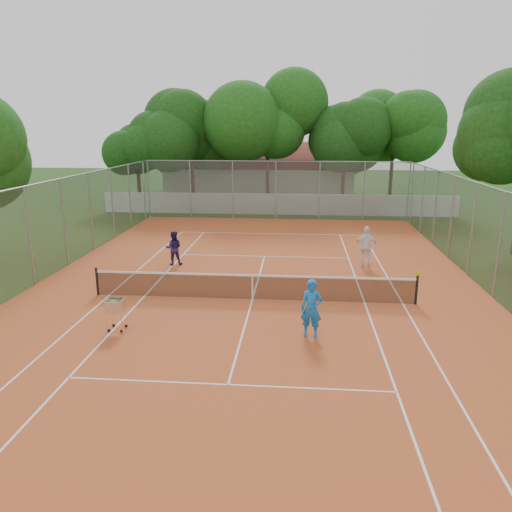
# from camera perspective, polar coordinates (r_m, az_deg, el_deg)

# --- Properties ---
(ground) EXTENTS (120.00, 120.00, 0.00)m
(ground) POSITION_cam_1_polar(r_m,az_deg,el_deg) (18.64, -0.41, -5.02)
(ground) COLOR #18370F
(ground) RESTS_ON ground
(court_pad) EXTENTS (18.00, 34.00, 0.02)m
(court_pad) POSITION_cam_1_polar(r_m,az_deg,el_deg) (18.64, -0.41, -4.99)
(court_pad) COLOR #BB5124
(court_pad) RESTS_ON ground
(court_lines) EXTENTS (10.98, 23.78, 0.01)m
(court_lines) POSITION_cam_1_polar(r_m,az_deg,el_deg) (18.63, -0.41, -4.96)
(court_lines) COLOR white
(court_lines) RESTS_ON court_pad
(tennis_net) EXTENTS (11.88, 0.10, 0.98)m
(tennis_net) POSITION_cam_1_polar(r_m,az_deg,el_deg) (18.47, -0.41, -3.53)
(tennis_net) COLOR black
(tennis_net) RESTS_ON court_pad
(perimeter_fence) EXTENTS (18.00, 34.00, 4.00)m
(perimeter_fence) POSITION_cam_1_polar(r_m,az_deg,el_deg) (18.07, -0.42, 0.97)
(perimeter_fence) COLOR slate
(perimeter_fence) RESTS_ON ground
(boundary_wall) EXTENTS (26.00, 0.30, 1.50)m
(boundary_wall) POSITION_cam_1_polar(r_m,az_deg,el_deg) (36.94, 2.40, 5.94)
(boundary_wall) COLOR silver
(boundary_wall) RESTS_ON ground
(clubhouse) EXTENTS (16.40, 9.00, 4.40)m
(clubhouse) POSITION_cam_1_polar(r_m,az_deg,el_deg) (46.81, 0.53, 9.54)
(clubhouse) COLOR beige
(clubhouse) RESTS_ON ground
(tropical_trees) EXTENTS (29.00, 19.00, 10.00)m
(tropical_trees) POSITION_cam_1_polar(r_m,az_deg,el_deg) (39.54, 2.68, 12.69)
(tropical_trees) COLOR #0F350D
(tropical_trees) RESTS_ON ground
(player_near) EXTENTS (0.73, 0.55, 1.80)m
(player_near) POSITION_cam_1_polar(r_m,az_deg,el_deg) (15.22, 6.36, -6.01)
(player_near) COLOR blue
(player_near) RESTS_ON court_pad
(player_far_left) EXTENTS (0.86, 0.73, 1.59)m
(player_far_left) POSITION_cam_1_polar(r_m,az_deg,el_deg) (23.38, -9.39, 0.90)
(player_far_left) COLOR #251A4F
(player_far_left) RESTS_ON court_pad
(player_far_right) EXTENTS (1.16, 0.65, 1.87)m
(player_far_right) POSITION_cam_1_polar(r_m,az_deg,el_deg) (23.31, 12.50, 1.07)
(player_far_right) COLOR white
(player_far_right) RESTS_ON court_pad
(ball_hopper) EXTENTS (0.53, 0.53, 1.10)m
(ball_hopper) POSITION_cam_1_polar(r_m,az_deg,el_deg) (16.31, -15.66, -6.35)
(ball_hopper) COLOR silver
(ball_hopper) RESTS_ON court_pad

